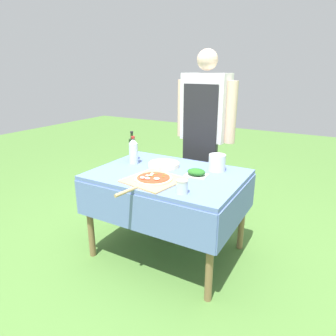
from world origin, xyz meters
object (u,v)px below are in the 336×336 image
at_px(pizza_on_peel, 153,180).
at_px(sauce_jar, 182,187).
at_px(oil_bottle, 132,149).
at_px(water_bottle, 133,151).
at_px(herb_container, 196,172).
at_px(mixing_tub, 217,163).
at_px(person_cook, 205,124).
at_px(prep_table, 168,184).
at_px(plate_stack, 164,165).

xyz_separation_m(pizza_on_peel, sauce_jar, (0.29, -0.09, 0.03)).
bearing_deg(oil_bottle, water_bottle, -47.46).
bearing_deg(herb_container, water_bottle, 177.93).
height_order(water_bottle, herb_container, water_bottle).
relative_size(water_bottle, herb_container, 1.36).
bearing_deg(pizza_on_peel, oil_bottle, 150.49).
height_order(oil_bottle, mixing_tub, oil_bottle).
distance_m(person_cook, water_bottle, 0.79).
distance_m(person_cook, oil_bottle, 0.77).
bearing_deg(water_bottle, herb_container, -2.07).
height_order(pizza_on_peel, water_bottle, water_bottle).
distance_m(oil_bottle, sauce_jar, 0.87).
relative_size(prep_table, person_cook, 0.70).
relative_size(herb_container, mixing_tub, 1.31).
bearing_deg(oil_bottle, mixing_tub, 7.90).
relative_size(pizza_on_peel, sauce_jar, 6.35).
bearing_deg(pizza_on_peel, plate_stack, 117.00).
xyz_separation_m(oil_bottle, plate_stack, (0.34, -0.02, -0.09)).
bearing_deg(herb_container, mixing_tub, 64.84).
bearing_deg(person_cook, mixing_tub, 130.02).
bearing_deg(mixing_tub, plate_stack, -163.55).
bearing_deg(plate_stack, prep_table, -48.16).
bearing_deg(water_bottle, plate_stack, 9.98).
distance_m(pizza_on_peel, oil_bottle, 0.58).
bearing_deg(oil_bottle, plate_stack, -3.27).
distance_m(pizza_on_peel, mixing_tub, 0.57).
bearing_deg(water_bottle, person_cook, 61.23).
relative_size(pizza_on_peel, water_bottle, 2.42).
relative_size(pizza_on_peel, oil_bottle, 2.19).
xyz_separation_m(prep_table, sauce_jar, (0.29, -0.31, 0.14)).
distance_m(prep_table, sauce_jar, 0.45).
relative_size(pizza_on_peel, plate_stack, 2.22).
relative_size(plate_stack, sauce_jar, 2.86).
bearing_deg(prep_table, person_cook, 90.85).
distance_m(oil_bottle, mixing_tub, 0.77).
xyz_separation_m(oil_bottle, herb_container, (0.67, -0.09, -0.08)).
xyz_separation_m(plate_stack, sauce_jar, (0.40, -0.43, 0.02)).
height_order(pizza_on_peel, plate_stack, pizza_on_peel).
height_order(oil_bottle, water_bottle, oil_bottle).
relative_size(person_cook, oil_bottle, 6.31).
bearing_deg(mixing_tub, pizza_on_peel, -124.08).
relative_size(water_bottle, sauce_jar, 2.63).
distance_m(person_cook, sauce_jar, 1.13).
height_order(person_cook, mixing_tub, person_cook).
distance_m(oil_bottle, herb_container, 0.68).
xyz_separation_m(prep_table, water_bottle, (-0.38, 0.07, 0.21)).
distance_m(mixing_tub, plate_stack, 0.45).
distance_m(pizza_on_peel, water_bottle, 0.50).
xyz_separation_m(herb_container, sauce_jar, (0.06, -0.36, 0.01)).
xyz_separation_m(water_bottle, plate_stack, (0.28, 0.05, -0.10)).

